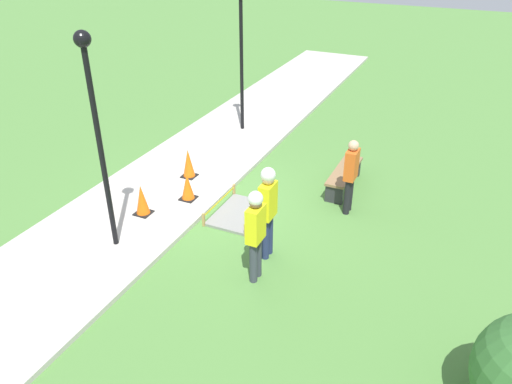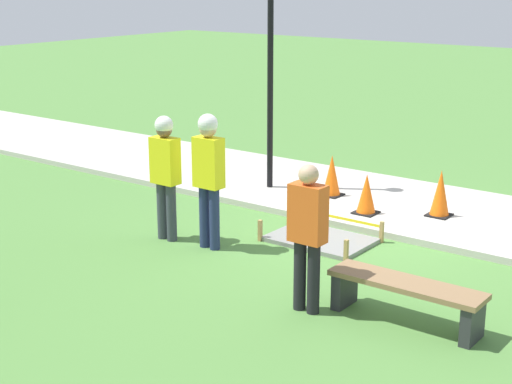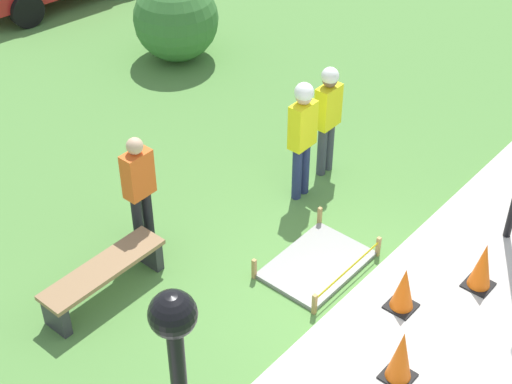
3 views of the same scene
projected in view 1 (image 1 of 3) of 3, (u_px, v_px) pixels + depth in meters
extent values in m
plane|color=#51843D|center=(220.00, 202.00, 11.27)|extent=(60.00, 60.00, 0.00)
cube|color=#BCB7AD|center=(165.00, 187.00, 11.78)|extent=(28.00, 2.93, 0.10)
cube|color=gray|center=(239.00, 214.00, 10.77)|extent=(1.39, 0.97, 0.06)
cube|color=tan|center=(234.00, 190.00, 11.44)|extent=(0.05, 0.05, 0.31)
cube|color=tan|center=(204.00, 220.00, 10.33)|extent=(0.05, 0.05, 0.31)
cube|color=tan|center=(273.00, 199.00, 11.09)|extent=(0.05, 0.05, 0.31)
cube|color=tan|center=(245.00, 230.00, 9.98)|extent=(0.05, 0.05, 0.31)
cube|color=yellow|center=(219.00, 201.00, 10.85)|extent=(1.39, 0.00, 0.04)
cube|color=black|center=(189.00, 176.00, 12.15)|extent=(0.34, 0.34, 0.02)
cone|color=orange|center=(188.00, 163.00, 11.98)|extent=(0.29, 0.29, 0.68)
cube|color=black|center=(188.00, 198.00, 11.20)|extent=(0.34, 0.34, 0.02)
cone|color=orange|center=(187.00, 186.00, 11.05)|extent=(0.29, 0.29, 0.59)
cube|color=black|center=(144.00, 213.00, 10.64)|extent=(0.34, 0.34, 0.02)
cone|color=orange|center=(142.00, 199.00, 10.48)|extent=(0.29, 0.29, 0.66)
cube|color=#2D2D33|center=(352.00, 167.00, 12.36)|extent=(0.12, 0.40, 0.41)
cube|color=#2D2D33|center=(334.00, 194.00, 11.17)|extent=(0.12, 0.40, 0.41)
cube|color=olive|center=(344.00, 171.00, 11.65)|extent=(1.71, 0.44, 0.06)
cylinder|color=navy|center=(269.00, 234.00, 9.38)|extent=(0.14, 0.14, 0.86)
cylinder|color=navy|center=(265.00, 239.00, 9.24)|extent=(0.14, 0.14, 0.86)
cube|color=yellow|center=(268.00, 201.00, 8.93)|extent=(0.40, 0.22, 0.68)
sphere|color=tan|center=(268.00, 178.00, 8.71)|extent=(0.23, 0.23, 0.23)
sphere|color=white|center=(268.00, 175.00, 8.68)|extent=(0.27, 0.27, 0.27)
cylinder|color=#383D47|center=(258.00, 256.00, 8.80)|extent=(0.14, 0.14, 0.82)
cylinder|color=#383D47|center=(253.00, 262.00, 8.65)|extent=(0.14, 0.14, 0.82)
cube|color=yellow|center=(256.00, 224.00, 8.37)|extent=(0.40, 0.22, 0.65)
sphere|color=brown|center=(256.00, 202.00, 8.15)|extent=(0.22, 0.22, 0.22)
sphere|color=white|center=(256.00, 198.00, 8.12)|extent=(0.26, 0.26, 0.26)
cylinder|color=black|center=(350.00, 193.00, 10.79)|extent=(0.14, 0.14, 0.81)
cylinder|color=black|center=(347.00, 197.00, 10.65)|extent=(0.14, 0.14, 0.81)
cube|color=#E55B1E|center=(352.00, 165.00, 10.37)|extent=(0.40, 0.22, 0.64)
sphere|color=tan|center=(354.00, 146.00, 10.15)|extent=(0.22, 0.22, 0.22)
cylinder|color=black|center=(101.00, 155.00, 8.77)|extent=(0.10, 0.10, 3.79)
sphere|color=black|center=(82.00, 39.00, 7.80)|extent=(0.28, 0.28, 0.28)
cylinder|color=black|center=(242.00, 67.00, 13.98)|extent=(0.10, 0.10, 3.68)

